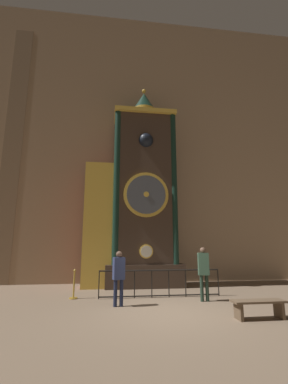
% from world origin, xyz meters
% --- Properties ---
extents(ground_plane, '(28.00, 28.00, 0.00)m').
position_xyz_m(ground_plane, '(0.00, 0.00, 0.00)').
color(ground_plane, '#75604C').
extents(cathedral_back_wall, '(24.00, 0.32, 14.80)m').
position_xyz_m(cathedral_back_wall, '(-0.09, 5.74, 7.39)').
color(cathedral_back_wall, '#997A5B').
rests_on(cathedral_back_wall, ground_plane).
extents(clock_tower, '(4.38, 1.79, 9.58)m').
position_xyz_m(clock_tower, '(-0.51, 4.49, 3.96)').
color(clock_tower, '#423328').
rests_on(clock_tower, ground_plane).
extents(railing_fence, '(4.27, 0.05, 0.93)m').
position_xyz_m(railing_fence, '(0.13, 2.05, 0.52)').
color(railing_fence, black).
rests_on(railing_fence, ground_plane).
extents(visitor_near, '(0.39, 0.30, 1.60)m').
position_xyz_m(visitor_near, '(-1.37, 0.92, 0.95)').
color(visitor_near, '#1B213A').
rests_on(visitor_near, ground_plane).
extents(visitor_far, '(0.37, 0.27, 1.70)m').
position_xyz_m(visitor_far, '(1.43, 1.26, 1.02)').
color(visitor_far, '#213427').
rests_on(visitor_far, ground_plane).
extents(stanchion_post, '(0.28, 0.28, 0.96)m').
position_xyz_m(stanchion_post, '(-2.84, 2.22, 0.31)').
color(stanchion_post, '#B28E33').
rests_on(stanchion_post, ground_plane).
extents(visitor_bench, '(1.34, 0.40, 0.44)m').
position_xyz_m(visitor_bench, '(2.06, -0.82, 0.31)').
color(visitor_bench, brown).
rests_on(visitor_bench, ground_plane).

